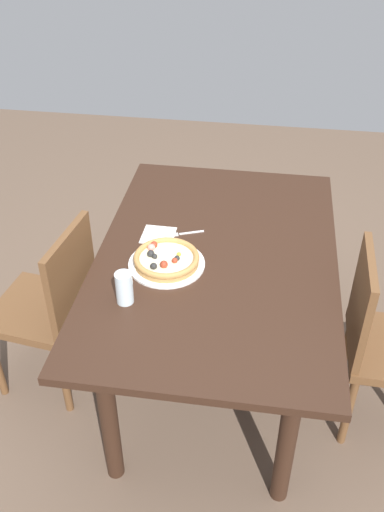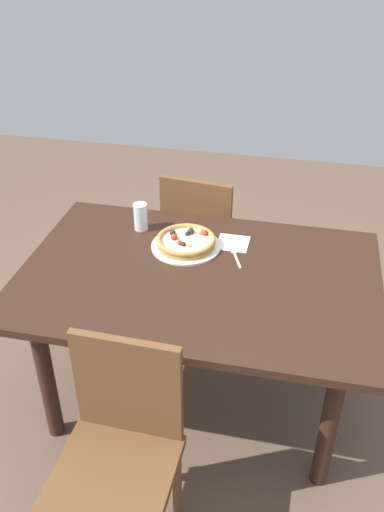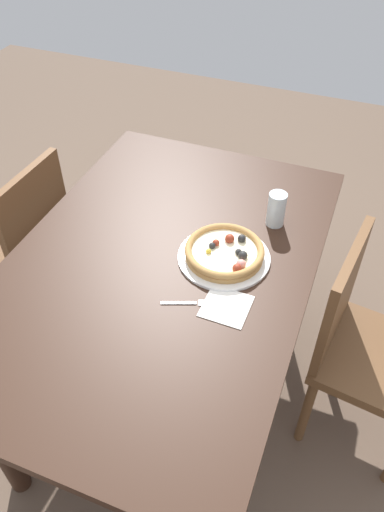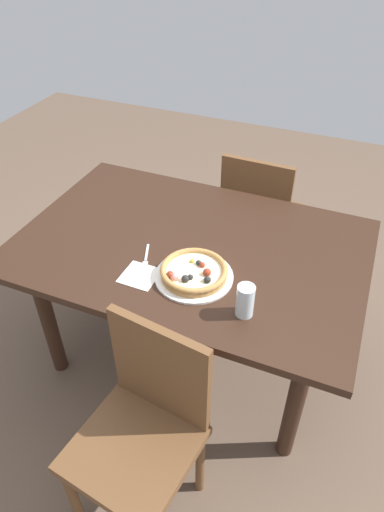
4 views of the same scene
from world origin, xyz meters
name	(u,v)px [view 1 (image 1 of 4)]	position (x,y,z in m)	size (l,w,h in m)	color
ground_plane	(213,374)	(0.00, 0.00, 0.00)	(6.00, 6.00, 0.00)	brown
dining_table	(216,273)	(0.00, 0.00, 0.64)	(1.49, 0.99, 0.73)	#331E14
chair_near	(383,339)	(-0.13, -0.71, 0.47)	(0.41, 0.41, 0.86)	brown
chair_far	(52,304)	(-0.12, 0.71, 0.47)	(0.45, 0.45, 0.86)	brown
plate	(167,264)	(-0.10, 0.19, 0.74)	(0.31, 0.31, 0.01)	white
pizza	(166,259)	(-0.10, 0.19, 0.76)	(0.27, 0.27, 0.05)	#B78447
fork	(182,234)	(0.13, 0.17, 0.73)	(0.07, 0.16, 0.00)	silver
drinking_glass	(124,288)	(-0.34, 0.30, 0.80)	(0.06, 0.06, 0.13)	silver
napkin	(158,235)	(0.10, 0.27, 0.73)	(0.14, 0.14, 0.00)	white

